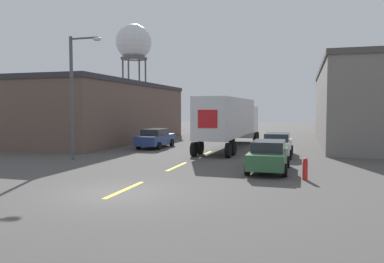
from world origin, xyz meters
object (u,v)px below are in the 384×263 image
(parked_car_left_far, at_px, (156,138))
(street_lamp, at_px, (75,89))
(water_tower, at_px, (134,43))
(semi_truck, at_px, (231,119))
(parked_car_right_mid, at_px, (277,144))
(parked_car_right_near, at_px, (269,155))
(fire_hydrant, at_px, (305,169))

(parked_car_left_far, xyz_separation_m, street_lamp, (-1.86, -8.27, 3.56))
(parked_car_left_far, bearing_deg, water_tower, 118.23)
(water_tower, relative_size, street_lamp, 2.34)
(semi_truck, distance_m, parked_car_right_mid, 5.99)
(water_tower, xyz_separation_m, street_lamp, (14.50, -38.73, -9.96))
(parked_car_left_far, xyz_separation_m, parked_car_right_mid, (9.84, -2.82, 0.00))
(parked_car_right_near, bearing_deg, street_lamp, 175.77)
(parked_car_left_far, bearing_deg, parked_car_right_near, -42.85)
(parked_car_left_far, bearing_deg, parked_car_right_mid, -15.98)
(parked_car_right_mid, xyz_separation_m, fire_hydrant, (1.75, -8.22, -0.32))
(semi_truck, bearing_deg, water_tower, 129.17)
(parked_car_right_mid, bearing_deg, parked_car_right_near, -90.00)
(semi_truck, height_order, water_tower, water_tower)
(street_lamp, bearing_deg, parked_car_left_far, 77.31)
(street_lamp, bearing_deg, fire_hydrant, -11.64)
(parked_car_left_far, bearing_deg, semi_truck, 13.57)
(water_tower, distance_m, fire_hydrant, 51.92)
(parked_car_right_near, xyz_separation_m, parked_car_right_mid, (0.00, 6.31, 0.00))
(parked_car_right_near, relative_size, water_tower, 0.27)
(street_lamp, xyz_separation_m, fire_hydrant, (13.46, -2.77, -3.88))
(parked_car_left_far, distance_m, fire_hydrant, 16.01)
(semi_truck, xyz_separation_m, parked_car_right_near, (3.92, -10.56, -1.56))
(water_tower, relative_size, fire_hydrant, 18.10)
(parked_car_right_mid, bearing_deg, semi_truck, 132.67)
(parked_car_right_mid, bearing_deg, fire_hydrant, -77.97)
(semi_truck, distance_m, fire_hydrant, 13.83)
(fire_hydrant, bearing_deg, water_tower, 123.96)
(parked_car_right_near, relative_size, street_lamp, 0.63)
(semi_truck, xyz_separation_m, parked_car_left_far, (-5.93, -1.43, -1.56))
(parked_car_right_near, distance_m, street_lamp, 12.26)
(street_lamp, bearing_deg, parked_car_right_near, -4.23)
(fire_hydrant, bearing_deg, semi_truck, 114.45)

